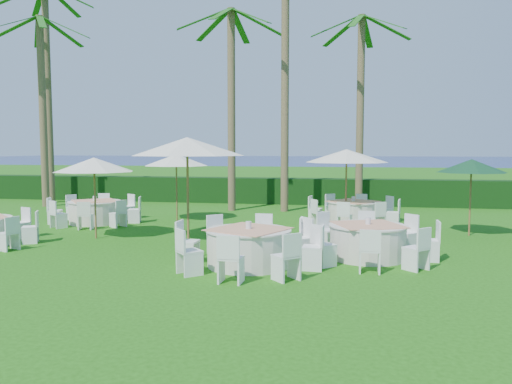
% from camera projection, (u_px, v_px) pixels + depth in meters
% --- Properties ---
extents(ground, '(120.00, 120.00, 0.00)m').
position_uv_depth(ground, '(194.00, 257.00, 11.96)').
color(ground, '#1E550E').
rests_on(ground, ground).
extents(hedge, '(34.00, 1.00, 1.20)m').
position_uv_depth(hedge, '(271.00, 191.00, 23.66)').
color(hedge, black).
rests_on(hedge, ground).
extents(ocean, '(260.00, 260.00, 0.00)m').
position_uv_depth(ocean, '(332.00, 160.00, 111.86)').
color(ocean, '#080F54').
rests_on(ocean, ground).
extents(banquet_table_b, '(3.31, 3.31, 1.00)m').
position_uv_depth(banquet_table_b, '(249.00, 246.00, 11.03)').
color(banquet_table_b, beige).
rests_on(banquet_table_b, ground).
extents(banquet_table_c, '(3.21, 3.21, 0.97)m').
position_uv_depth(banquet_table_c, '(368.00, 240.00, 11.80)').
color(banquet_table_c, beige).
rests_on(banquet_table_c, ground).
extents(banquet_table_d, '(3.11, 3.11, 0.95)m').
position_uv_depth(banquet_table_d, '(95.00, 211.00, 17.34)').
color(banquet_table_d, beige).
rests_on(banquet_table_d, ground).
extents(banquet_table_f, '(3.13, 3.13, 0.95)m').
position_uv_depth(banquet_table_f, '(353.00, 212.00, 17.21)').
color(banquet_table_f, beige).
rests_on(banquet_table_f, ground).
extents(umbrella_a, '(2.30, 2.30, 2.34)m').
position_uv_depth(umbrella_a, '(94.00, 165.00, 14.26)').
color(umbrella_a, brown).
rests_on(umbrella_a, ground).
extents(umbrella_b, '(3.20, 3.20, 2.91)m').
position_uv_depth(umbrella_b, '(187.00, 147.00, 13.67)').
color(umbrella_b, brown).
rests_on(umbrella_b, ground).
extents(umbrella_c, '(2.35, 2.35, 2.40)m').
position_uv_depth(umbrella_c, '(176.00, 160.00, 17.80)').
color(umbrella_c, brown).
rests_on(umbrella_c, ground).
extents(umbrella_d, '(2.77, 2.77, 2.57)m').
position_uv_depth(umbrella_d, '(347.00, 156.00, 16.90)').
color(umbrella_d, brown).
rests_on(umbrella_d, ground).
extents(umbrella_green, '(2.01, 2.01, 2.28)m').
position_uv_depth(umbrella_green, '(471.00, 166.00, 14.73)').
color(umbrella_green, brown).
rests_on(umbrella_green, ground).
extents(palm_a, '(4.30, 4.33, 10.21)m').
position_uv_depth(palm_a, '(48.00, 85.00, 23.56)').
color(palm_a, brown).
rests_on(palm_a, ground).
extents(palm_b, '(4.12, 4.40, 8.31)m').
position_uv_depth(palm_b, '(231.00, 100.00, 20.59)').
color(palm_b, brown).
rests_on(palm_b, ground).
extents(palm_c, '(4.27, 4.36, 10.18)m').
position_uv_depth(palm_c, '(285.00, 75.00, 20.20)').
color(palm_c, brown).
rests_on(palm_c, ground).
extents(palm_d, '(4.26, 4.36, 8.28)m').
position_uv_depth(palm_d, '(360.00, 102.00, 21.48)').
color(palm_d, brown).
rests_on(palm_d, ground).
extents(palm_f, '(4.40, 4.16, 8.38)m').
position_uv_depth(palm_f, '(42.00, 102.00, 22.02)').
color(palm_f, brown).
rests_on(palm_f, ground).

